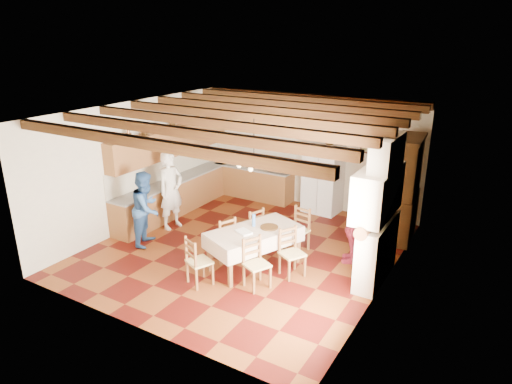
# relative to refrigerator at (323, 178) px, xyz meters

# --- Properties ---
(floor) EXTENTS (6.00, 6.50, 0.02)m
(floor) POSITION_rel_refrigerator_xyz_m (-0.55, -2.97, -0.91)
(floor) COLOR #460E09
(floor) RESTS_ON ground
(ceiling) EXTENTS (6.00, 6.50, 0.02)m
(ceiling) POSITION_rel_refrigerator_xyz_m (-0.55, -2.97, 2.11)
(ceiling) COLOR silver
(ceiling) RESTS_ON ground
(wall_back) EXTENTS (6.00, 0.02, 3.00)m
(wall_back) POSITION_rel_refrigerator_xyz_m (-0.55, 0.29, 0.60)
(wall_back) COLOR #E9E4C5
(wall_back) RESTS_ON ground
(wall_front) EXTENTS (6.00, 0.02, 3.00)m
(wall_front) POSITION_rel_refrigerator_xyz_m (-0.55, -6.23, 0.60)
(wall_front) COLOR #E9E4C5
(wall_front) RESTS_ON ground
(wall_left) EXTENTS (0.02, 6.50, 3.00)m
(wall_left) POSITION_rel_refrigerator_xyz_m (-3.56, -2.97, 0.60)
(wall_left) COLOR #E9E4C5
(wall_left) RESTS_ON ground
(wall_right) EXTENTS (0.02, 6.50, 3.00)m
(wall_right) POSITION_rel_refrigerator_xyz_m (2.46, -2.97, 0.60)
(wall_right) COLOR #E9E4C5
(wall_right) RESTS_ON ground
(ceiling_beams) EXTENTS (6.00, 6.30, 0.16)m
(ceiling_beams) POSITION_rel_refrigerator_xyz_m (-0.55, -2.97, 2.01)
(ceiling_beams) COLOR #371A12
(ceiling_beams) RESTS_ON ground
(lower_cabinets_left) EXTENTS (0.60, 4.30, 0.86)m
(lower_cabinets_left) POSITION_rel_refrigerator_xyz_m (-3.25, -1.92, -0.47)
(lower_cabinets_left) COLOR brown
(lower_cabinets_left) RESTS_ON ground
(lower_cabinets_back) EXTENTS (2.30, 0.60, 0.86)m
(lower_cabinets_back) POSITION_rel_refrigerator_xyz_m (-2.10, -0.02, -0.47)
(lower_cabinets_back) COLOR brown
(lower_cabinets_back) RESTS_ON ground
(countertop_left) EXTENTS (0.62, 4.30, 0.04)m
(countertop_left) POSITION_rel_refrigerator_xyz_m (-3.25, -1.92, -0.02)
(countertop_left) COLOR slate
(countertop_left) RESTS_ON lower_cabinets_left
(countertop_back) EXTENTS (2.34, 0.62, 0.04)m
(countertop_back) POSITION_rel_refrigerator_xyz_m (-2.10, -0.02, -0.02)
(countertop_back) COLOR slate
(countertop_back) RESTS_ON lower_cabinets_back
(backsplash_left) EXTENTS (0.03, 4.30, 0.60)m
(backsplash_left) POSITION_rel_refrigerator_xyz_m (-3.54, -1.92, 0.30)
(backsplash_left) COLOR beige
(backsplash_left) RESTS_ON ground
(backsplash_back) EXTENTS (2.30, 0.03, 0.60)m
(backsplash_back) POSITION_rel_refrigerator_xyz_m (-2.10, 0.27, 0.30)
(backsplash_back) COLOR beige
(backsplash_back) RESTS_ON ground
(upper_cabinets) EXTENTS (0.35, 4.20, 0.70)m
(upper_cabinets) POSITION_rel_refrigerator_xyz_m (-3.38, -1.92, 0.95)
(upper_cabinets) COLOR brown
(upper_cabinets) RESTS_ON ground
(fireplace) EXTENTS (0.56, 1.60, 2.80)m
(fireplace) POSITION_rel_refrigerator_xyz_m (2.17, -2.77, 0.50)
(fireplace) COLOR beige
(fireplace) RESTS_ON ground
(wall_picture) EXTENTS (0.34, 0.03, 0.42)m
(wall_picture) POSITION_rel_refrigerator_xyz_m (1.00, 0.26, 0.95)
(wall_picture) COLOR black
(wall_picture) RESTS_ON ground
(refrigerator) EXTENTS (0.96, 0.81, 1.81)m
(refrigerator) POSITION_rel_refrigerator_xyz_m (0.00, 0.00, 0.00)
(refrigerator) COLOR white
(refrigerator) RESTS_ON floor
(hutch) EXTENTS (0.65, 1.34, 2.36)m
(hutch) POSITION_rel_refrigerator_xyz_m (2.20, -0.63, 0.28)
(hutch) COLOR #3C260D
(hutch) RESTS_ON floor
(dining_table) EXTENTS (1.59, 2.06, 0.80)m
(dining_table) POSITION_rel_refrigerator_xyz_m (0.02, -3.52, -0.18)
(dining_table) COLOR beige
(dining_table) RESTS_ON floor
(chandelier) EXTENTS (0.47, 0.47, 0.03)m
(chandelier) POSITION_rel_refrigerator_xyz_m (0.02, -3.52, 1.35)
(chandelier) COLOR black
(chandelier) RESTS_ON ground
(chair_left_near) EXTENTS (0.53, 0.54, 0.96)m
(chair_left_near) POSITION_rel_refrigerator_xyz_m (-0.70, -3.57, -0.42)
(chair_left_near) COLOR brown
(chair_left_near) RESTS_ON floor
(chair_left_far) EXTENTS (0.52, 0.53, 0.96)m
(chair_left_far) POSITION_rel_refrigerator_xyz_m (-0.45, -2.85, -0.42)
(chair_left_far) COLOR brown
(chair_left_far) RESTS_ON floor
(chair_right_near) EXTENTS (0.54, 0.55, 0.96)m
(chair_right_near) POSITION_rel_refrigerator_xyz_m (0.47, -4.18, -0.42)
(chair_right_near) COLOR brown
(chair_right_near) RESTS_ON floor
(chair_right_far) EXTENTS (0.56, 0.56, 0.96)m
(chair_right_far) POSITION_rel_refrigerator_xyz_m (0.83, -3.46, -0.42)
(chair_right_far) COLOR brown
(chair_right_far) RESTS_ON floor
(chair_end_near) EXTENTS (0.55, 0.54, 0.96)m
(chair_end_near) POSITION_rel_refrigerator_xyz_m (-0.51, -4.62, -0.42)
(chair_end_near) COLOR brown
(chair_end_near) RESTS_ON floor
(chair_end_far) EXTENTS (0.48, 0.46, 0.96)m
(chair_end_far) POSITION_rel_refrigerator_xyz_m (0.45, -2.43, -0.42)
(chair_end_far) COLOR brown
(chair_end_far) RESTS_ON floor
(person_man) EXTENTS (0.54, 0.74, 1.87)m
(person_man) POSITION_rel_refrigerator_xyz_m (-2.69, -2.84, 0.03)
(person_man) COLOR white
(person_man) RESTS_ON floor
(person_woman_blue) EXTENTS (0.87, 0.98, 1.67)m
(person_woman_blue) POSITION_rel_refrigerator_xyz_m (-2.56, -3.80, -0.07)
(person_woman_blue) COLOR #325D9E
(person_woman_blue) RESTS_ON floor
(person_woman_red) EXTENTS (0.56, 0.93, 1.47)m
(person_woman_red) POSITION_rel_refrigerator_xyz_m (1.61, -2.31, -0.17)
(person_woman_red) COLOR #B82D46
(person_woman_red) RESTS_ON floor
(microwave) EXTENTS (0.62, 0.47, 0.32)m
(microwave) POSITION_rel_refrigerator_xyz_m (-1.28, -0.02, 0.15)
(microwave) COLOR silver
(microwave) RESTS_ON countertop_back
(fridge_vase) EXTENTS (0.35, 0.35, 0.30)m
(fridge_vase) POSITION_rel_refrigerator_xyz_m (0.12, 0.00, 1.05)
(fridge_vase) COLOR #3C260D
(fridge_vase) RESTS_ON refrigerator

